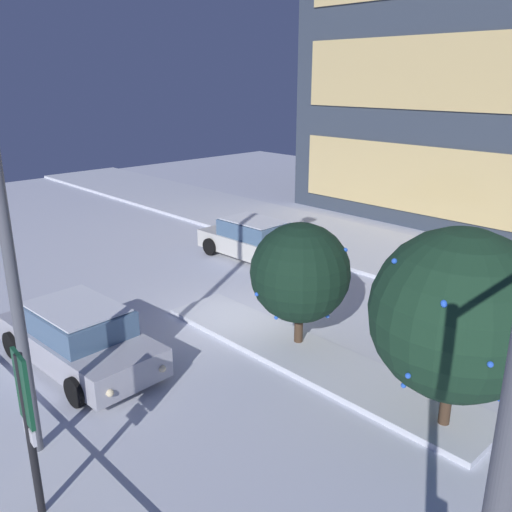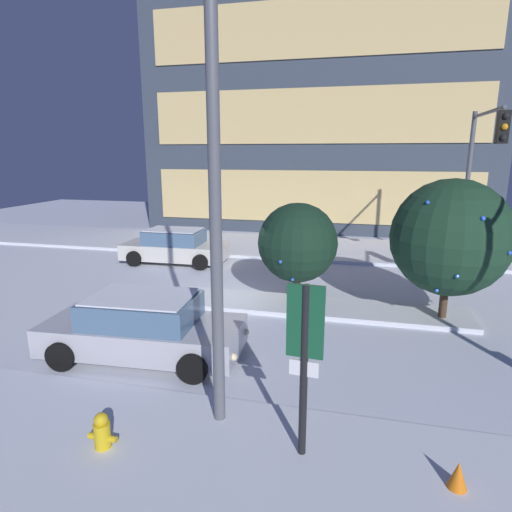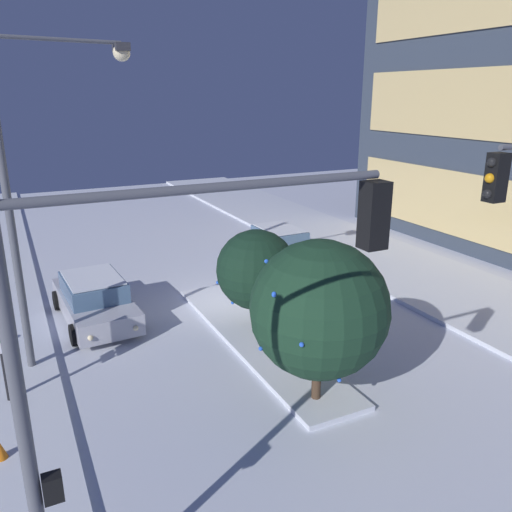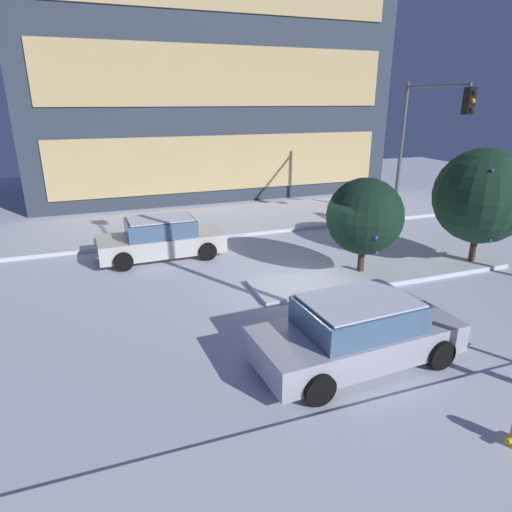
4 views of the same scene
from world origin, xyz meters
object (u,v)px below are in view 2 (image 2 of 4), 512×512
car_far (175,247)px  construction_cone (457,479)px  street_lamp_arched (223,104)px  traffic_light_corner_far_right (480,162)px  parking_info_sign (304,353)px  fire_hydrant (102,435)px  decorated_tree_left_of_median (298,243)px  car_near (143,328)px  decorated_tree_median (450,238)px

car_far → construction_cone: car_far is taller
car_far → street_lamp_arched: 12.02m
traffic_light_corner_far_right → parking_info_sign: size_ratio=2.18×
fire_hydrant → car_far: bearing=108.6°
decorated_tree_left_of_median → car_near: bearing=-124.0°
traffic_light_corner_far_right → fire_hydrant: traffic_light_corner_far_right is taller
fire_hydrant → decorated_tree_median: (6.21, 7.19, 2.08)m
fire_hydrant → construction_cone: (5.27, 0.38, -0.08)m
decorated_tree_median → street_lamp_arched: bearing=-132.9°
car_near → decorated_tree_left_of_median: 5.46m
car_near → parking_info_sign: bearing=-36.6°
car_far → traffic_light_corner_far_right: bearing=-178.2°
car_near → parking_info_sign: size_ratio=1.66×
parking_info_sign → decorated_tree_left_of_median: (-1.11, 7.08, 0.16)m
decorated_tree_median → car_near: bearing=-151.5°
car_near → fire_hydrant: (1.00, -3.28, -0.36)m
traffic_light_corner_far_right → street_lamp_arched: size_ratio=0.74×
fire_hydrant → parking_info_sign: size_ratio=0.26×
street_lamp_arched → decorated_tree_median: 7.65m
car_far → traffic_light_corner_far_right: (11.91, 0.66, 3.64)m
parking_info_sign → car_far: bearing=37.1°
traffic_light_corner_far_right → parking_info_sign: (-4.90, -11.76, -2.52)m
traffic_light_corner_far_right → car_near: bearing=-44.6°
car_far → car_near: bearing=107.9°
traffic_light_corner_far_right → decorated_tree_left_of_median: bearing=-52.1°
car_near → traffic_light_corner_far_right: size_ratio=0.76×
car_far → decorated_tree_left_of_median: 7.25m
street_lamp_arched → fire_hydrant: 5.71m
traffic_light_corner_far_right → street_lamp_arched: bearing=-32.4°
decorated_tree_median → decorated_tree_left_of_median: (-4.24, 0.49, -0.45)m
car_far → decorated_tree_median: bearing=154.7°
car_far → decorated_tree_left_of_median: bearing=144.4°
car_near → decorated_tree_median: decorated_tree_median is taller
car_near → street_lamp_arched: (2.42, -1.22, 4.77)m
car_far → construction_cone: 14.60m
car_near → fire_hydrant: car_near is taller
street_lamp_arched → fire_hydrant: bearing=136.9°
car_far → construction_cone: size_ratio=8.37×
traffic_light_corner_far_right → parking_info_sign: 12.99m
traffic_light_corner_far_right → car_far: bearing=-86.8°
car_far → decorated_tree_left_of_median: size_ratio=1.43×
parking_info_sign → decorated_tree_left_of_median: 7.17m
car_near → parking_info_sign: 5.01m
traffic_light_corner_far_right → construction_cone: 12.94m
traffic_light_corner_far_right → fire_hydrant: 15.25m
traffic_light_corner_far_right → decorated_tree_left_of_median: (-6.01, -4.68, -2.36)m
decorated_tree_left_of_median → street_lamp_arched: bearing=-95.5°
street_lamp_arched → construction_cone: street_lamp_arched is taller
street_lamp_arched → traffic_light_corner_far_right: bearing=-40.8°
fire_hydrant → decorated_tree_median: 9.73m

